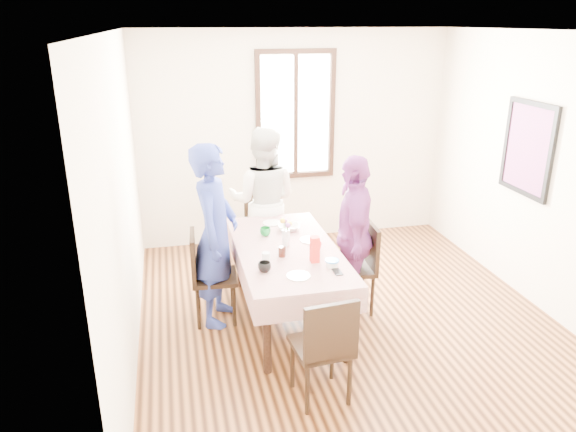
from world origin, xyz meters
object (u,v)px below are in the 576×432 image
Objects in this scene: chair_near at (321,345)px; person_right at (352,236)px; chair_left at (215,277)px; chair_right at (352,268)px; dining_table at (287,285)px; chair_far at (265,233)px; person_left at (214,236)px; person_far at (264,201)px.

person_right is at bearing 56.38° from chair_near.
chair_right is at bearing 89.07° from chair_left.
chair_right is at bearing 4.57° from dining_table.
person_right reaches higher than chair_far.
chair_left is 1.39m from person_right.
person_left is at bearing 110.29° from chair_near.
person_far is at bearing 90.00° from dining_table.
person_far is (-0.68, 1.11, 0.39)m from chair_right.
person_right is at bearing -75.69° from person_left.
chair_left and chair_right have the same top height.
person_far is at bearing -133.32° from person_right.
dining_table is 0.85m from person_left.
chair_left is at bearing 75.10° from person_far.
chair_far is 1.36m from person_right.
chair_far is at bearing 84.30° from chair_near.
chair_far is at bearing -13.68° from person_left.
person_left is at bearing 75.81° from person_far.
chair_left is 1.27m from person_far.
person_right is (0.66, -1.14, 0.35)m from chair_far.
dining_table is 0.68m from chair_right.
chair_right is 1.41m from person_left.
person_right is (0.66, -1.11, -0.04)m from person_far.
person_right reaches higher than dining_table.
dining_table is at bearing 84.30° from chair_near.
dining_table is 1.90× the size of chair_near.
chair_right is 1.42m from chair_near.
person_right reaches higher than chair_near.
person_left reaches higher than dining_table.
chair_far is 2.38m from chair_near.
dining_table is 1.90× the size of chair_right.
chair_left and chair_far have the same top height.
chair_right is at bearing 106.07° from person_right.
person_left is at bearing 93.63° from chair_left.
chair_right is 0.35m from person_right.
person_right is (-0.02, 0.00, 0.35)m from chair_right.
person_far reaches higher than chair_right.
person_left reaches higher than person_far.
person_far is at bearing 92.22° from chair_far.
person_right is at bearing 4.69° from dining_table.
chair_right is 0.52× the size of person_left.
dining_table is at bearing 92.22° from chair_far.
chair_right is at bearing 55.73° from chair_near.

